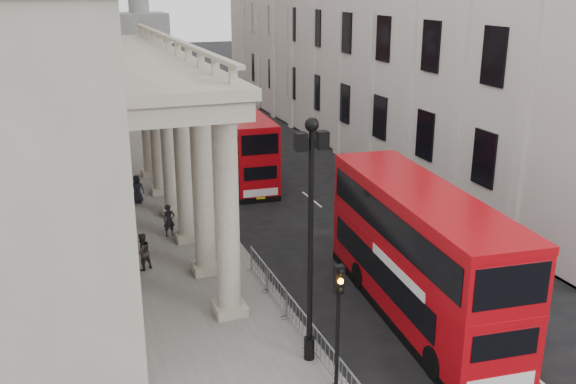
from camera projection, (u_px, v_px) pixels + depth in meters
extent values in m
cube|color=slate|center=(137.00, 169.00, 44.28)|extent=(6.00, 140.00, 0.12)
cube|color=slate|center=(353.00, 149.00, 49.67)|extent=(3.00, 140.00, 0.12)
cube|color=slate|center=(179.00, 165.00, 45.24)|extent=(0.20, 140.00, 0.14)
cube|color=maroon|center=(10.00, 0.00, 54.53)|extent=(9.00, 32.00, 22.00)
cube|color=gray|center=(22.00, 2.00, 83.43)|extent=(9.00, 30.00, 20.00)
cube|color=#60605E|center=(141.00, 39.00, 101.39)|extent=(8.00, 8.00, 8.00)
cylinder|color=black|center=(309.00, 348.00, 21.70)|extent=(0.36, 0.36, 0.80)
cylinder|color=black|center=(310.00, 250.00, 20.59)|extent=(0.18, 0.18, 8.00)
sphere|color=black|center=(312.00, 125.00, 19.32)|extent=(0.44, 0.44, 0.44)
cube|color=black|center=(322.00, 140.00, 19.59)|extent=(0.35, 0.35, 0.55)
cube|color=black|center=(301.00, 142.00, 19.36)|extent=(0.35, 0.35, 0.55)
cylinder|color=black|center=(203.00, 204.00, 35.99)|extent=(0.36, 0.36, 0.80)
cylinder|color=black|center=(200.00, 141.00, 34.88)|extent=(0.18, 0.18, 8.00)
sphere|color=black|center=(197.00, 65.00, 33.61)|extent=(0.44, 0.44, 0.44)
cube|color=black|center=(204.00, 74.00, 33.88)|extent=(0.35, 0.35, 0.55)
cube|color=black|center=(191.00, 75.00, 33.65)|extent=(0.35, 0.35, 0.55)
cylinder|color=black|center=(157.00, 141.00, 50.28)|extent=(0.36, 0.36, 0.80)
cylinder|color=black|center=(154.00, 95.00, 49.17)|extent=(0.18, 0.18, 8.00)
sphere|color=black|center=(151.00, 41.00, 47.90)|extent=(0.44, 0.44, 0.44)
cube|color=black|center=(156.00, 47.00, 48.17)|extent=(0.35, 0.35, 0.55)
cube|color=black|center=(147.00, 48.00, 47.94)|extent=(0.35, 0.35, 0.55)
cylinder|color=black|center=(337.00, 343.00, 19.54)|extent=(0.12, 0.12, 3.40)
cube|color=black|center=(339.00, 279.00, 18.88)|extent=(0.28, 0.22, 0.90)
sphere|color=black|center=(341.00, 272.00, 18.67)|extent=(0.18, 0.18, 0.18)
sphere|color=orange|center=(341.00, 281.00, 18.76)|extent=(0.18, 0.18, 0.18)
sphere|color=black|center=(340.00, 291.00, 18.86)|extent=(0.18, 0.18, 0.18)
cube|color=gray|center=(323.00, 352.00, 21.20)|extent=(0.50, 2.30, 1.10)
cube|color=gray|center=(298.00, 319.00, 23.30)|extent=(0.50, 2.30, 1.10)
cube|color=gray|center=(277.00, 291.00, 25.40)|extent=(0.50, 2.30, 1.10)
cube|color=gray|center=(259.00, 268.00, 27.50)|extent=(0.50, 2.30, 1.10)
cube|color=#AF080F|center=(417.00, 279.00, 24.57)|extent=(3.83, 11.88, 2.22)
cube|color=#AF080F|center=(421.00, 222.00, 23.85)|extent=(3.83, 11.88, 1.95)
cube|color=#AF080F|center=(423.00, 194.00, 23.51)|extent=(3.88, 11.93, 0.28)
cube|color=black|center=(415.00, 309.00, 24.97)|extent=(3.85, 11.88, 0.39)
cube|color=black|center=(418.00, 272.00, 24.48)|extent=(3.70, 9.67, 1.11)
cube|color=black|center=(421.00, 220.00, 23.82)|extent=(3.84, 11.22, 1.22)
cube|color=white|center=(500.00, 383.00, 19.45)|extent=(2.33, 0.28, 0.50)
cylinder|color=black|center=(435.00, 362.00, 20.82)|extent=(0.46, 1.14, 1.11)
cylinder|color=black|center=(503.00, 351.00, 21.43)|extent=(0.46, 1.14, 1.11)
cylinder|color=black|center=(360.00, 275.00, 27.06)|extent=(0.46, 1.14, 1.11)
cylinder|color=black|center=(415.00, 269.00, 27.67)|extent=(0.46, 1.14, 1.11)
cube|color=#B40810|center=(241.00, 159.00, 41.99)|extent=(3.11, 10.50, 1.98)
cube|color=#B40810|center=(240.00, 128.00, 41.36)|extent=(3.11, 10.50, 1.73)
cube|color=#B40810|center=(240.00, 113.00, 41.05)|extent=(3.15, 10.55, 0.25)
cube|color=black|center=(242.00, 176.00, 42.35)|extent=(3.13, 10.51, 0.35)
cube|color=black|center=(241.00, 155.00, 41.91)|extent=(3.04, 8.54, 0.99)
cube|color=black|center=(240.00, 127.00, 41.33)|extent=(3.13, 9.92, 1.09)
cube|color=white|center=(261.00, 193.00, 37.48)|extent=(2.07, 0.19, 0.44)
cube|color=yellow|center=(261.00, 198.00, 37.58)|extent=(0.54, 0.07, 0.13)
cylinder|color=black|center=(236.00, 189.00, 38.66)|extent=(0.38, 1.01, 0.99)
cylinder|color=black|center=(272.00, 186.00, 39.26)|extent=(0.38, 1.01, 0.99)
cylinder|color=black|center=(218.00, 163.00, 44.15)|extent=(0.38, 1.01, 0.99)
cylinder|color=black|center=(250.00, 161.00, 44.76)|extent=(0.38, 1.01, 0.99)
imported|color=black|center=(169.00, 220.00, 32.23)|extent=(0.63, 0.45, 1.63)
imported|color=black|center=(142.00, 252.00, 28.36)|extent=(1.03, 0.95, 1.71)
imported|color=black|center=(137.00, 189.00, 37.14)|extent=(0.90, 0.68, 1.66)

